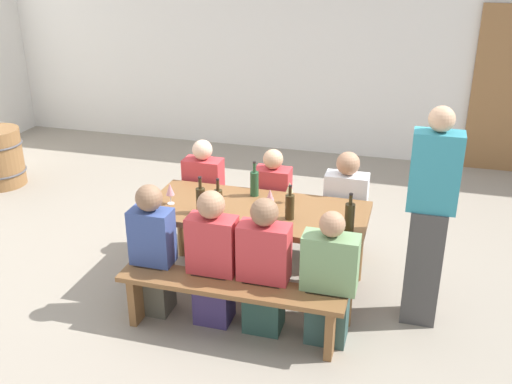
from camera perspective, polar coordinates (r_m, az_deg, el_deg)
ground_plane at (r=5.26m, az=-0.00°, el=-9.05°), size 24.00×24.00×0.00m
back_wall at (r=8.23m, az=7.42°, el=14.58°), size 14.00×0.20×3.20m
wooden_door at (r=8.17m, az=23.17°, el=8.93°), size 0.90×0.06×2.10m
tasting_table at (r=4.94m, az=-0.00°, el=-2.48°), size 1.84×0.82×0.75m
bench_near at (r=4.50m, az=-2.51°, el=-9.93°), size 1.74×0.30×0.45m
bench_far at (r=5.69m, az=1.96°, el=-2.39°), size 1.74×0.30×0.45m
wine_bottle_0 at (r=4.69m, az=3.27°, el=-1.38°), size 0.07×0.07×0.29m
wine_bottle_1 at (r=4.80m, az=-5.35°, el=-0.74°), size 0.08×0.08×0.31m
wine_bottle_2 at (r=4.51m, az=8.99°, el=-2.45°), size 0.08×0.08×0.32m
wine_bottle_3 at (r=5.11m, az=-0.15°, el=0.87°), size 0.07×0.07×0.31m
wine_bottle_4 at (r=4.77m, az=-3.66°, el=-0.88°), size 0.07×0.07×0.31m
wine_glass_0 at (r=4.85m, az=1.36°, el=-0.34°), size 0.07×0.07×0.18m
wine_glass_1 at (r=4.99m, az=-8.27°, el=0.20°), size 0.07×0.07×0.18m
wine_glass_2 at (r=4.97m, az=3.24°, el=0.38°), size 0.06×0.06×0.19m
seated_guest_near_0 at (r=4.75m, az=-9.87°, el=-5.71°), size 0.33×0.24×1.11m
seated_guest_near_1 at (r=4.58m, az=-4.18°, el=-6.64°), size 0.37×0.24×1.11m
seated_guest_near_2 at (r=4.47m, az=0.78°, el=-7.45°), size 0.38×0.24×1.10m
seated_guest_near_3 at (r=4.41m, az=7.03°, el=-8.63°), size 0.41×0.24×1.06m
seated_guest_far_0 at (r=5.67m, az=-5.01°, el=-0.61°), size 0.36×0.24×1.11m
seated_guest_far_1 at (r=5.49m, az=1.57°, el=-1.48°), size 0.32×0.24×1.08m
seated_guest_far_2 at (r=5.37m, az=8.55°, el=-2.10°), size 0.38×0.24×1.12m
standing_host at (r=4.63m, az=16.28°, el=-2.82°), size 0.36×0.24×1.74m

